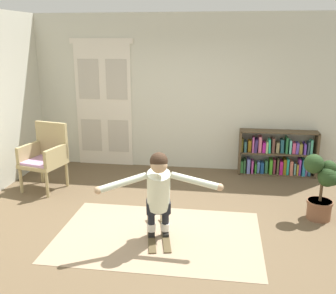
# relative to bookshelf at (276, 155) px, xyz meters

# --- Properties ---
(ground_plane) EXTENTS (7.20, 7.20, 0.00)m
(ground_plane) POSITION_rel_bookshelf_xyz_m (-1.65, -2.39, -0.36)
(ground_plane) COLOR brown
(back_wall) EXTENTS (6.00, 0.10, 2.90)m
(back_wall) POSITION_rel_bookshelf_xyz_m (-1.65, 0.21, 1.09)
(back_wall) COLOR beige
(back_wall) RESTS_ON ground
(double_door) EXTENTS (1.22, 0.05, 2.45)m
(double_door) POSITION_rel_bookshelf_xyz_m (-3.30, 0.15, 0.87)
(double_door) COLOR silver
(double_door) RESTS_ON ground
(rug) EXTENTS (2.59, 1.71, 0.01)m
(rug) POSITION_rel_bookshelf_xyz_m (-1.75, -2.65, -0.36)
(rug) COLOR #9D8469
(rug) RESTS_ON ground
(bookshelf) EXTENTS (1.40, 0.30, 0.83)m
(bookshelf) POSITION_rel_bookshelf_xyz_m (0.00, 0.00, 0.00)
(bookshelf) COLOR brown
(bookshelf) RESTS_ON ground
(wicker_chair) EXTENTS (0.72, 0.72, 1.10)m
(wicker_chair) POSITION_rel_bookshelf_xyz_m (-3.88, -1.28, 0.22)
(wicker_chair) COLOR tan
(wicker_chair) RESTS_ON ground
(potted_plant) EXTENTS (0.50, 0.35, 0.93)m
(potted_plant) POSITION_rel_bookshelf_xyz_m (0.40, -1.83, 0.15)
(potted_plant) COLOR brown
(potted_plant) RESTS_ON ground
(skis_pair) EXTENTS (0.46, 0.95, 0.07)m
(skis_pair) POSITION_rel_bookshelf_xyz_m (-1.76, -2.62, -0.34)
(skis_pair) COLOR #4D3F26
(skis_pair) RESTS_ON rug
(person_skier) EXTENTS (1.46, 0.70, 1.12)m
(person_skier) POSITION_rel_bookshelf_xyz_m (-1.72, -2.79, 0.34)
(person_skier) COLOR white
(person_skier) RESTS_ON skis_pair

